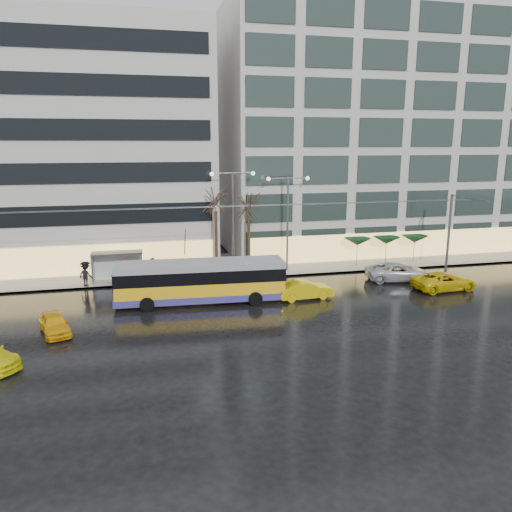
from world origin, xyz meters
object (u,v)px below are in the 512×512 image
object	(u,v)px
bus_shelter	(113,260)
taxi_a	(55,324)
trolleybus	(201,283)
street_lamp_near	(233,208)

from	to	relation	value
bus_shelter	taxi_a	world-z (taller)	bus_shelter
trolleybus	street_lamp_near	distance (m)	9.46
taxi_a	street_lamp_near	bearing A→B (deg)	22.60
street_lamp_near	taxi_a	distance (m)	18.45
taxi_a	bus_shelter	bearing A→B (deg)	57.07
trolleybus	bus_shelter	xyz separation A→B (m)	(-6.54, 7.30, 0.41)
bus_shelter	street_lamp_near	world-z (taller)	street_lamp_near
bus_shelter	street_lamp_near	size ratio (longest dim) A/B	0.47
trolleybus	street_lamp_near	xyz separation A→B (m)	(3.85, 7.41, 4.44)
bus_shelter	street_lamp_near	xyz separation A→B (m)	(10.38, 0.11, 4.03)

